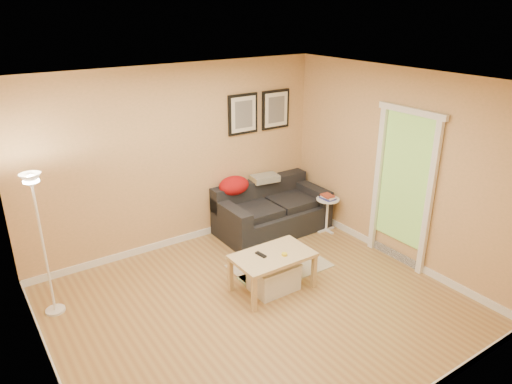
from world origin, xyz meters
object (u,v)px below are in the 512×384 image
coffee_table (272,272)px  floor_lamp (44,250)px  book_stack (328,197)px  sofa (272,209)px  storage_bin (274,277)px  side_table (327,215)px

coffee_table → floor_lamp: floor_lamp is taller
coffee_table → book_stack: bearing=34.0°
book_stack → floor_lamp: 4.02m
book_stack → floor_lamp: bearing=179.5°
sofa → floor_lamp: floor_lamp is taller
coffee_table → storage_bin: coffee_table is taller
storage_bin → side_table: size_ratio=1.07×
side_table → book_stack: (-0.01, -0.00, 0.31)m
sofa → coffee_table: 1.64m
storage_bin → side_table: bearing=27.5°
coffee_table → sofa: bearing=61.1°
sofa → coffee_table: (-0.96, -1.32, -0.13)m
storage_bin → floor_lamp: floor_lamp is taller
floor_lamp → coffee_table: bearing=-23.7°
sofa → storage_bin: sofa is taller
side_table → storage_bin: bearing=-152.5°
storage_bin → book_stack: 1.89m
sofa → storage_bin: 1.65m
sofa → book_stack: (0.69, -0.48, 0.20)m
coffee_table → floor_lamp: 2.64m
book_stack → storage_bin: bearing=-150.2°
storage_bin → side_table: (1.65, 0.86, 0.09)m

